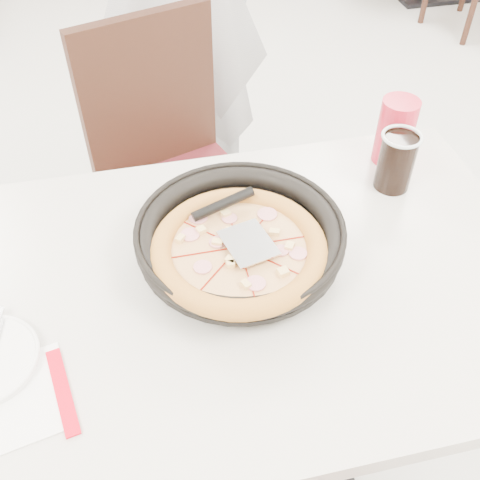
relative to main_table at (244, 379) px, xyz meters
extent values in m
plane|color=#B9B9B4|center=(-0.11, 0.60, -0.38)|extent=(7.00, 7.00, 0.00)
cylinder|color=black|center=(-0.02, 0.04, 0.39)|extent=(0.12, 0.12, 0.04)
cylinder|color=black|center=(0.00, 0.05, 0.42)|extent=(0.42, 0.42, 0.01)
cylinder|color=#BE7E31|center=(-0.01, 0.00, 0.44)|extent=(0.31, 0.31, 0.02)
cube|color=silver|center=(0.01, 0.00, 0.47)|extent=(0.10, 0.12, 0.00)
cube|color=white|center=(-0.42, -0.18, 0.38)|extent=(0.20, 0.20, 0.00)
cylinder|color=black|center=(0.39, 0.20, 0.44)|extent=(0.08, 0.08, 0.13)
cylinder|color=red|center=(0.43, 0.30, 0.45)|extent=(0.09, 0.09, 0.16)
camera|label=1|loc=(-0.17, -0.70, 1.20)|focal=42.00mm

